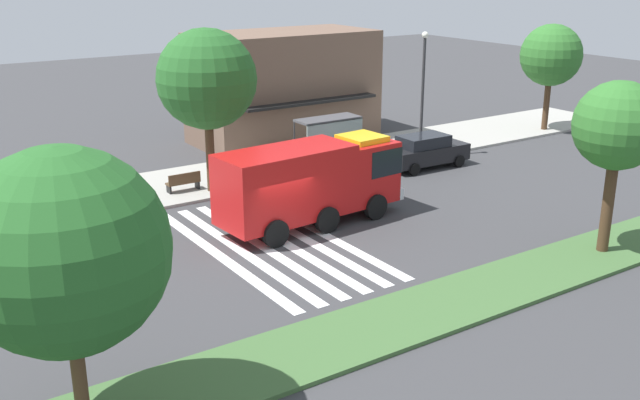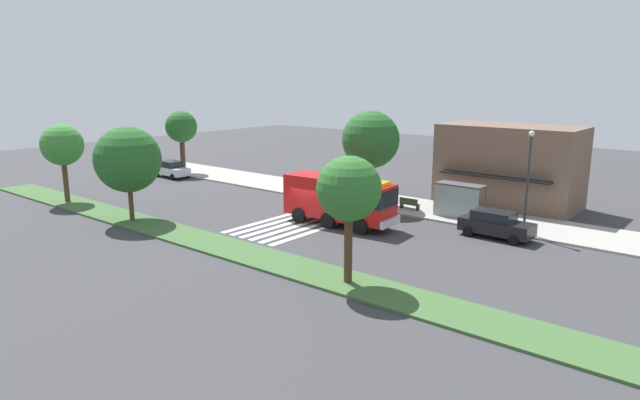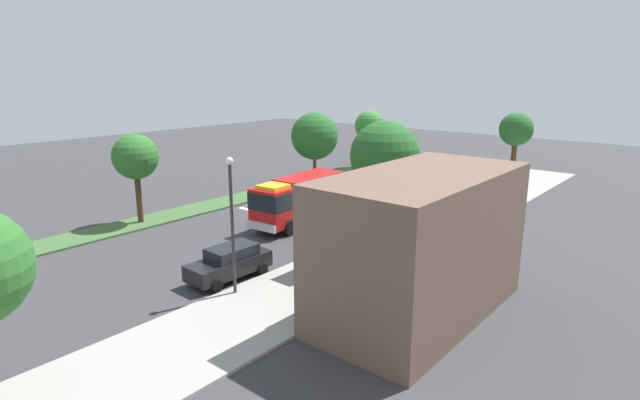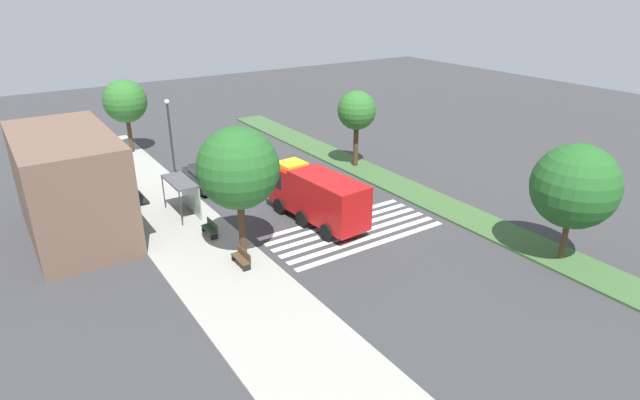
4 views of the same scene
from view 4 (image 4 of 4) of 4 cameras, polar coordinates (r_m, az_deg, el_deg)
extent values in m
plane|color=#38383A|center=(33.86, 3.01, -3.07)|extent=(120.00, 120.00, 0.00)
cube|color=#9E9B93|center=(29.90, -11.24, -7.12)|extent=(60.00, 5.70, 0.14)
cube|color=#3D6033|center=(38.56, 12.30, -0.13)|extent=(60.00, 3.00, 0.14)
cube|color=silver|center=(31.92, 5.97, -4.86)|extent=(0.45, 11.21, 0.01)
cube|color=silver|center=(32.54, 4.97, -4.26)|extent=(0.45, 11.21, 0.01)
cube|color=silver|center=(33.17, 4.01, -3.67)|extent=(0.45, 11.21, 0.01)
cube|color=silver|center=(33.81, 3.08, -3.10)|extent=(0.45, 11.21, 0.01)
cube|color=silver|center=(34.46, 2.19, -2.56)|extent=(0.45, 11.21, 0.01)
cube|color=silver|center=(35.12, 1.34, -2.03)|extent=(0.45, 11.21, 0.01)
cube|color=#B71414|center=(36.09, -3.08, 1.83)|extent=(2.58, 2.62, 2.61)
cube|color=#B71414|center=(33.06, 0.90, 0.05)|extent=(5.77, 2.86, 2.84)
cube|color=black|center=(36.19, -3.43, 2.77)|extent=(1.91, 2.60, 1.15)
cube|color=silver|center=(37.48, -4.19, 0.89)|extent=(0.42, 2.47, 0.50)
cube|color=yellow|center=(35.60, -3.13, 3.97)|extent=(1.80, 1.84, 0.24)
cylinder|color=black|center=(35.77, -4.43, -0.66)|extent=(1.12, 0.38, 1.10)
cylinder|color=black|center=(37.06, -1.27, 0.27)|extent=(1.12, 0.38, 1.10)
cylinder|color=black|center=(31.97, 0.73, -3.59)|extent=(1.12, 0.38, 1.10)
cylinder|color=black|center=(33.40, 4.03, -2.43)|extent=(1.12, 0.38, 1.10)
cylinder|color=black|center=(33.78, -1.94, -2.08)|extent=(1.12, 0.38, 1.10)
cylinder|color=black|center=(35.14, 1.30, -1.05)|extent=(1.12, 0.38, 1.10)
cube|color=black|center=(41.03, -12.65, 2.28)|extent=(4.68, 1.92, 0.85)
cube|color=black|center=(40.58, -12.62, 3.14)|extent=(2.63, 1.65, 0.60)
cylinder|color=black|center=(42.29, -14.46, 2.11)|extent=(0.65, 0.24, 0.64)
cylinder|color=black|center=(42.81, -12.19, 2.59)|extent=(0.65, 0.24, 0.64)
cylinder|color=black|center=(39.56, -13.04, 0.80)|extent=(0.65, 0.24, 0.64)
cylinder|color=black|center=(40.12, -10.63, 1.32)|extent=(0.65, 0.24, 0.64)
cube|color=#4C4C51|center=(35.76, -15.15, 2.01)|extent=(3.50, 1.40, 0.12)
cube|color=#8C9E99|center=(36.38, -13.99, 0.46)|extent=(3.50, 0.08, 2.40)
cylinder|color=#333338|center=(34.51, -15.02, -0.90)|extent=(0.08, 0.08, 2.40)
cylinder|color=#333338|center=(37.54, -16.76, 0.86)|extent=(0.08, 0.08, 2.40)
cube|color=#2D472D|center=(33.13, -12.03, -3.14)|extent=(1.60, 0.50, 0.08)
cube|color=#2D472D|center=(33.08, -11.71, -2.64)|extent=(1.60, 0.06, 0.45)
cube|color=black|center=(32.62, -11.51, -3.96)|extent=(0.08, 0.45, 0.37)
cube|color=black|center=(33.83, -12.46, -3.03)|extent=(0.08, 0.45, 0.37)
cube|color=#4C3823|center=(29.43, -8.68, -6.37)|extent=(1.60, 0.50, 0.08)
cube|color=#4C3823|center=(29.38, -8.32, -5.81)|extent=(1.60, 0.06, 0.45)
cube|color=black|center=(28.97, -8.03, -7.35)|extent=(0.08, 0.45, 0.37)
cube|color=black|center=(30.12, -9.25, -6.18)|extent=(0.08, 0.45, 0.37)
cylinder|color=#2D2D30|center=(40.72, -15.92, 5.65)|extent=(0.16, 0.16, 6.39)
sphere|color=white|center=(39.90, -16.45, 10.28)|extent=(0.36, 0.36, 0.36)
cube|color=brown|center=(35.31, -25.69, 1.45)|extent=(10.82, 5.41, 6.51)
cube|color=black|center=(35.91, -20.74, 1.83)|extent=(8.65, 0.80, 0.16)
cylinder|color=#47301E|center=(29.96, -8.56, -2.73)|extent=(0.41, 0.41, 3.68)
sphere|color=#235B23|center=(28.66, -8.96, 3.48)|extent=(4.57, 4.57, 4.57)
cylinder|color=#47301E|center=(51.16, -20.12, 6.81)|extent=(0.38, 0.38, 3.38)
sphere|color=#2D6B28|center=(50.47, -20.59, 10.11)|extent=(3.84, 3.84, 3.84)
cylinder|color=#513823|center=(32.49, 25.23, -3.59)|extent=(0.34, 0.34, 2.76)
sphere|color=#235B23|center=(31.38, 26.15, 1.36)|extent=(4.68, 4.68, 4.68)
cylinder|color=#47301E|center=(44.46, 3.94, 6.07)|extent=(0.42, 0.42, 3.66)
sphere|color=#2D6B28|center=(43.70, 4.05, 9.78)|extent=(3.22, 3.22, 3.22)
camera|label=1|loc=(42.91, 42.72, 11.38)|focal=40.99mm
camera|label=2|loc=(68.33, 10.68, 18.67)|focal=30.87mm
camera|label=3|loc=(52.95, -41.82, 12.84)|focal=28.37mm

